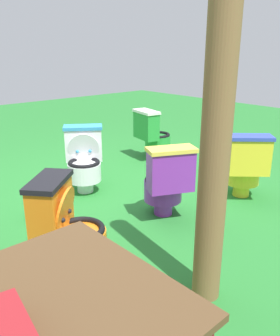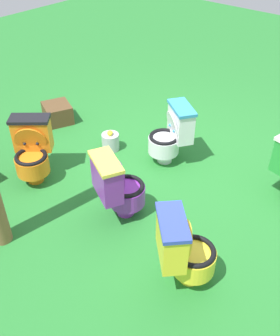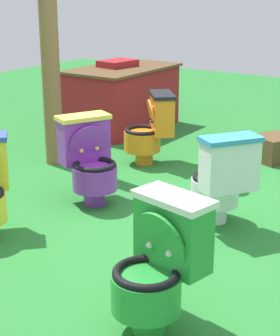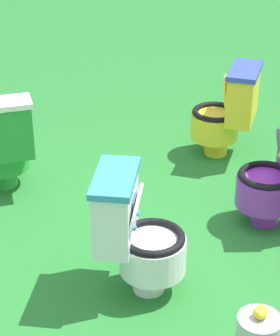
{
  "view_description": "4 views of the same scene",
  "coord_description": "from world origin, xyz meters",
  "px_view_note": "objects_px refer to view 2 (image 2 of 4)",
  "views": [
    {
      "loc": [
        2.2,
        3.14,
        1.58
      ],
      "look_at": [
        -0.23,
        0.43,
        0.33
      ],
      "focal_mm": 38.08,
      "sensor_mm": 36.0,
      "label": 1
    },
    {
      "loc": [
        -2.13,
        3.04,
        2.8
      ],
      "look_at": [
        -0.2,
        0.77,
        0.54
      ],
      "focal_mm": 41.22,
      "sensor_mm": 36.0,
      "label": 2
    },
    {
      "loc": [
        -3.54,
        -1.9,
        1.78
      ],
      "look_at": [
        -0.37,
        0.27,
        0.51
      ],
      "focal_mm": 60.51,
      "sensor_mm": 36.0,
      "label": 3
    },
    {
      "loc": [
        2.69,
        -1.46,
        2.36
      ],
      "look_at": [
        -0.51,
        0.19,
        0.39
      ],
      "focal_mm": 69.52,
      "sensor_mm": 36.0,
      "label": 4
    }
  ],
  "objects_px": {
    "toilet_purple": "(118,187)",
    "lemon_bucket": "(110,141)",
    "toilet_orange": "(32,150)",
    "small_crate": "(58,113)",
    "toilet_yellow": "(184,250)",
    "toilet_white": "(172,134)"
  },
  "relations": [
    {
      "from": "toilet_purple",
      "to": "lemon_bucket",
      "type": "distance_m",
      "value": 1.25
    },
    {
      "from": "toilet_orange",
      "to": "small_crate",
      "type": "bearing_deg",
      "value": -91.98
    },
    {
      "from": "toilet_orange",
      "to": "lemon_bucket",
      "type": "distance_m",
      "value": 1.03
    },
    {
      "from": "small_crate",
      "to": "lemon_bucket",
      "type": "bearing_deg",
      "value": 178.58
    },
    {
      "from": "toilet_yellow",
      "to": "toilet_orange",
      "type": "bearing_deg",
      "value": -138.49
    },
    {
      "from": "toilet_orange",
      "to": "small_crate",
      "type": "xyz_separation_m",
      "value": [
        0.81,
        -0.99,
        -0.24
      ]
    },
    {
      "from": "toilet_purple",
      "to": "lemon_bucket",
      "type": "xyz_separation_m",
      "value": [
        0.91,
        -0.82,
        -0.26
      ]
    },
    {
      "from": "toilet_orange",
      "to": "toilet_purple",
      "type": "bearing_deg",
      "value": 146.46
    },
    {
      "from": "toilet_yellow",
      "to": "small_crate",
      "type": "height_order",
      "value": "toilet_yellow"
    },
    {
      "from": "toilet_purple",
      "to": "lemon_bucket",
      "type": "relative_size",
      "value": 2.63
    },
    {
      "from": "toilet_white",
      "to": "lemon_bucket",
      "type": "xyz_separation_m",
      "value": [
        0.72,
        0.31,
        -0.26
      ]
    },
    {
      "from": "toilet_orange",
      "to": "lemon_bucket",
      "type": "bearing_deg",
      "value": -145.92
    },
    {
      "from": "toilet_orange",
      "to": "toilet_purple",
      "type": "relative_size",
      "value": 1.0
    },
    {
      "from": "toilet_white",
      "to": "lemon_bucket",
      "type": "distance_m",
      "value": 0.83
    },
    {
      "from": "small_crate",
      "to": "lemon_bucket",
      "type": "relative_size",
      "value": 1.43
    },
    {
      "from": "toilet_purple",
      "to": "small_crate",
      "type": "height_order",
      "value": "toilet_purple"
    },
    {
      "from": "small_crate",
      "to": "toilet_yellow",
      "type": "bearing_deg",
      "value": 159.7
    },
    {
      "from": "small_crate",
      "to": "lemon_bucket",
      "type": "distance_m",
      "value": 1.06
    },
    {
      "from": "toilet_white",
      "to": "toilet_yellow",
      "type": "height_order",
      "value": "same"
    },
    {
      "from": "toilet_white",
      "to": "toilet_yellow",
      "type": "relative_size",
      "value": 1.0
    },
    {
      "from": "toilet_white",
      "to": "small_crate",
      "type": "bearing_deg",
      "value": 43.41
    },
    {
      "from": "toilet_purple",
      "to": "lemon_bucket",
      "type": "height_order",
      "value": "toilet_purple"
    }
  ]
}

